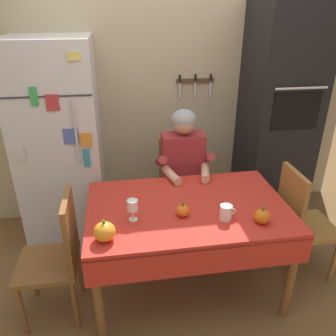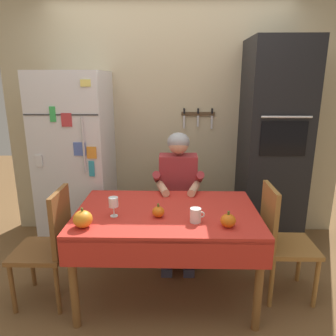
% 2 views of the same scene
% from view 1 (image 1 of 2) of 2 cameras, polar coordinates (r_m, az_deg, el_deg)
% --- Properties ---
extents(ground_plane, '(10.00, 10.00, 0.00)m').
position_cam_1_polar(ground_plane, '(2.77, 3.41, -20.54)').
color(ground_plane, brown).
rests_on(ground_plane, ground).
extents(back_wall_assembly, '(3.70, 0.13, 2.60)m').
position_cam_1_polar(back_wall_assembly, '(3.32, -0.12, 13.64)').
color(back_wall_assembly, '#BCAD89').
rests_on(back_wall_assembly, ground).
extents(refrigerator, '(0.68, 0.71, 1.80)m').
position_cam_1_polar(refrigerator, '(3.07, -17.75, 3.51)').
color(refrigerator, silver).
rests_on(refrigerator, ground).
extents(wall_oven, '(0.60, 0.64, 2.10)m').
position_cam_1_polar(wall_oven, '(3.36, 18.11, 8.12)').
color(wall_oven, black).
rests_on(wall_oven, ground).
extents(dining_table, '(1.40, 0.90, 0.74)m').
position_cam_1_polar(dining_table, '(2.40, 3.43, -8.33)').
color(dining_table, brown).
rests_on(dining_table, ground).
extents(chair_behind_person, '(0.40, 0.40, 0.93)m').
position_cam_1_polar(chair_behind_person, '(3.16, 2.00, -2.37)').
color(chair_behind_person, '#9E6B33').
rests_on(chair_behind_person, ground).
extents(seated_person, '(0.47, 0.55, 1.25)m').
position_cam_1_polar(seated_person, '(2.89, 2.77, -0.17)').
color(seated_person, '#38384C').
rests_on(seated_person, ground).
extents(chair_left_side, '(0.40, 0.40, 0.93)m').
position_cam_1_polar(chair_left_side, '(2.43, -18.18, -13.59)').
color(chair_left_side, brown).
rests_on(chair_left_side, ground).
extents(chair_right_side, '(0.40, 0.40, 0.93)m').
position_cam_1_polar(chair_right_side, '(2.82, 21.52, -8.10)').
color(chair_right_side, '#9E6B33').
rests_on(chair_right_side, ground).
extents(coffee_mug, '(0.11, 0.08, 0.10)m').
position_cam_1_polar(coffee_mug, '(2.23, 9.83, -7.44)').
color(coffee_mug, white).
rests_on(coffee_mug, dining_table).
extents(wine_glass, '(0.07, 0.07, 0.15)m').
position_cam_1_polar(wine_glass, '(2.17, -6.05, -6.46)').
color(wine_glass, white).
rests_on(wine_glass, dining_table).
extents(pumpkin_large, '(0.11, 0.11, 0.12)m').
position_cam_1_polar(pumpkin_large, '(2.25, 15.71, -7.92)').
color(pumpkin_large, orange).
rests_on(pumpkin_large, dining_table).
extents(pumpkin_medium, '(0.13, 0.13, 0.14)m').
position_cam_1_polar(pumpkin_medium, '(2.05, -10.73, -10.58)').
color(pumpkin_medium, orange).
rests_on(pumpkin_medium, dining_table).
extents(pumpkin_small, '(0.09, 0.09, 0.10)m').
position_cam_1_polar(pumpkin_small, '(2.24, 2.53, -7.23)').
color(pumpkin_small, orange).
rests_on(pumpkin_small, dining_table).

